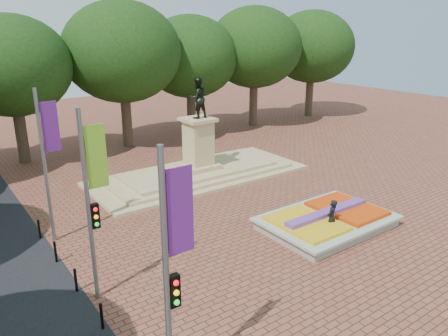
{
  "coord_description": "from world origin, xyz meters",
  "views": [
    {
      "loc": [
        -14.47,
        -14.8,
        9.51
      ],
      "look_at": [
        -1.52,
        3.1,
        2.2
      ],
      "focal_mm": 35.0,
      "sensor_mm": 36.0,
      "label": 1
    }
  ],
  "objects": [
    {
      "name": "tree_row_back",
      "position": [
        2.33,
        18.0,
        6.67
      ],
      "size": [
        44.8,
        8.8,
        10.43
      ],
      "color": "#39281F",
      "rests_on": "ground"
    },
    {
      "name": "ground",
      "position": [
        0.0,
        0.0,
        0.0
      ],
      "size": [
        90.0,
        90.0,
        0.0
      ],
      "primitive_type": "plane",
      "color": "brown",
      "rests_on": "ground"
    },
    {
      "name": "monument",
      "position": [
        0.0,
        8.0,
        0.88
      ],
      "size": [
        14.0,
        6.0,
        6.4
      ],
      "color": "tan",
      "rests_on": "ground"
    },
    {
      "name": "bollard_row",
      "position": [
        -10.7,
        -1.5,
        0.53
      ],
      "size": [
        0.12,
        13.12,
        0.98
      ],
      "color": "black",
      "rests_on": "ground"
    },
    {
      "name": "pedestrian",
      "position": [
        0.58,
        -2.62,
        0.88
      ],
      "size": [
        0.74,
        0.59,
        1.76
      ],
      "primitive_type": "imported",
      "rotation": [
        0.0,
        0.0,
        3.43
      ],
      "color": "black",
      "rests_on": "ground"
    },
    {
      "name": "flower_bed",
      "position": [
        1.03,
        -2.0,
        0.38
      ],
      "size": [
        6.3,
        4.3,
        0.91
      ],
      "color": "gray",
      "rests_on": "ground"
    },
    {
      "name": "banner_poles",
      "position": [
        -10.08,
        -1.31,
        3.88
      ],
      "size": [
        0.88,
        11.17,
        7.0
      ],
      "color": "slate",
      "rests_on": "ground"
    }
  ]
}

